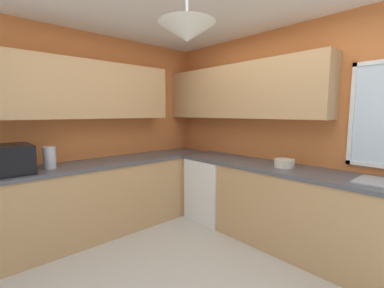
{
  "coord_description": "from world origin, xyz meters",
  "views": [
    {
      "loc": [
        1.53,
        -1.35,
        1.52
      ],
      "look_at": [
        -0.61,
        0.6,
        1.17
      ],
      "focal_mm": 24.19,
      "sensor_mm": 36.0,
      "label": 1
    }
  ],
  "objects_px": {
    "dishwasher": "(214,189)",
    "kettle": "(50,158)",
    "bowl": "(284,163)",
    "microwave": "(11,159)"
  },
  "relations": [
    {
      "from": "microwave",
      "to": "bowl",
      "type": "xyz_separation_m",
      "value": [
        1.71,
        2.32,
        -0.1
      ]
    },
    {
      "from": "kettle",
      "to": "bowl",
      "type": "relative_size",
      "value": 1.11
    },
    {
      "from": "bowl",
      "to": "dishwasher",
      "type": "bearing_deg",
      "value": -178.36
    },
    {
      "from": "microwave",
      "to": "kettle",
      "type": "height_order",
      "value": "microwave"
    },
    {
      "from": "dishwasher",
      "to": "kettle",
      "type": "bearing_deg",
      "value": -108.23
    },
    {
      "from": "microwave",
      "to": "kettle",
      "type": "xyz_separation_m",
      "value": [
        0.02,
        0.34,
        -0.02
      ]
    },
    {
      "from": "microwave",
      "to": "bowl",
      "type": "height_order",
      "value": "microwave"
    },
    {
      "from": "microwave",
      "to": "bowl",
      "type": "bearing_deg",
      "value": 53.57
    },
    {
      "from": "kettle",
      "to": "bowl",
      "type": "bearing_deg",
      "value": 49.41
    },
    {
      "from": "kettle",
      "to": "microwave",
      "type": "bearing_deg",
      "value": -93.33
    }
  ]
}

